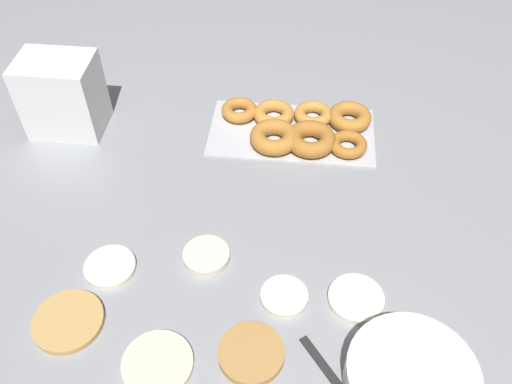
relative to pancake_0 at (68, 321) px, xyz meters
name	(u,v)px	position (x,y,z in m)	size (l,w,h in m)	color
ground_plane	(220,244)	(-0.22, -0.19, -0.01)	(3.00, 3.00, 0.00)	gray
pancake_0	(68,321)	(0.00, 0.00, 0.00)	(0.12, 0.12, 0.01)	tan
pancake_1	(284,296)	(-0.35, -0.08, 0.00)	(0.08, 0.08, 0.01)	silver
pancake_2	(110,267)	(-0.04, -0.11, 0.00)	(0.09, 0.09, 0.01)	silver
pancake_3	(206,256)	(-0.20, -0.15, 0.00)	(0.08, 0.08, 0.02)	beige
pancake_4	(356,298)	(-0.47, -0.09, 0.00)	(0.09, 0.09, 0.01)	silver
pancake_5	(158,364)	(-0.16, 0.06, 0.00)	(0.11, 0.11, 0.01)	beige
pancake_6	(251,353)	(-0.30, 0.03, 0.00)	(0.10, 0.10, 0.01)	#B27F42
donut_tray	(300,128)	(-0.35, -0.51, 0.01)	(0.37, 0.20, 0.04)	silver
batter_bowl	(410,380)	(-0.54, 0.05, 0.02)	(0.19, 0.19, 0.06)	silver
container_stack	(62,95)	(0.16, -0.49, 0.08)	(0.16, 0.12, 0.17)	white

